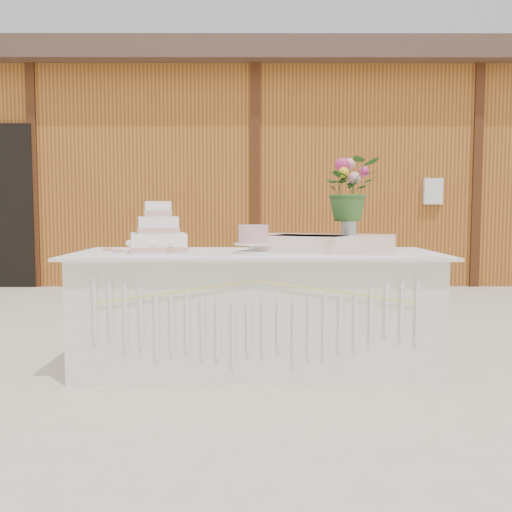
% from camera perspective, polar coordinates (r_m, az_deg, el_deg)
% --- Properties ---
extents(ground, '(80.00, 80.00, 0.00)m').
position_cam_1_polar(ground, '(3.91, 0.01, -10.94)').
color(ground, beige).
rests_on(ground, ground).
extents(barn, '(12.60, 4.60, 3.30)m').
position_cam_1_polar(barn, '(9.78, -0.15, 8.31)').
color(barn, '#9F5F21').
rests_on(barn, ground).
extents(cake_table, '(2.40, 1.00, 0.77)m').
position_cam_1_polar(cake_table, '(3.82, 0.01, -5.35)').
color(cake_table, white).
rests_on(cake_table, ground).
extents(wedding_cake, '(0.44, 0.44, 0.34)m').
position_cam_1_polar(wedding_cake, '(3.87, -9.76, 2.12)').
color(wedding_cake, white).
rests_on(wedding_cake, cake_table).
extents(pink_cake_stand, '(0.25, 0.25, 0.18)m').
position_cam_1_polar(pink_cake_stand, '(3.70, -0.25, 1.88)').
color(pink_cake_stand, white).
rests_on(pink_cake_stand, cake_table).
extents(satin_runner, '(0.99, 0.72, 0.11)m').
position_cam_1_polar(satin_runner, '(3.84, 7.15, 1.26)').
color(satin_runner, '#FFD5CD').
rests_on(satin_runner, cake_table).
extents(flower_vase, '(0.10, 0.10, 0.14)m').
position_cam_1_polar(flower_vase, '(3.91, 9.28, 3.15)').
color(flower_vase, '#BABBC0').
rests_on(flower_vase, satin_runner).
extents(bouquet, '(0.45, 0.42, 0.42)m').
position_cam_1_polar(bouquet, '(3.91, 9.34, 7.29)').
color(bouquet, '#315B24').
rests_on(bouquet, flower_vase).
extents(loose_flowers, '(0.18, 0.38, 0.02)m').
position_cam_1_polar(loose_flowers, '(4.01, -14.03, 0.64)').
color(loose_flowers, '#CE7E8E').
rests_on(loose_flowers, cake_table).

